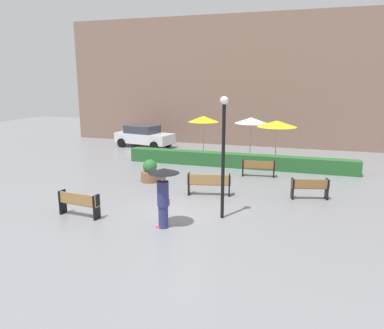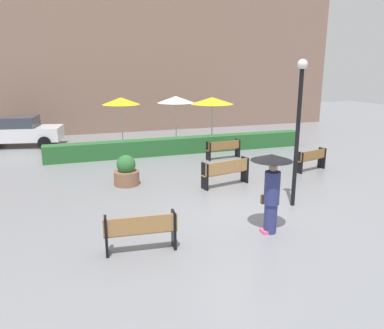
{
  "view_description": "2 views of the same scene",
  "coord_description": "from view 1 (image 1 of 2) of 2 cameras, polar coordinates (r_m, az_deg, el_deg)",
  "views": [
    {
      "loc": [
        4.38,
        -11.54,
        4.73
      ],
      "look_at": [
        -0.4,
        3.65,
        1.11
      ],
      "focal_mm": 34.68,
      "sensor_mm": 36.0,
      "label": 1
    },
    {
      "loc": [
        -4.59,
        -8.4,
        3.97
      ],
      "look_at": [
        -0.8,
        2.58,
        0.97
      ],
      "focal_mm": 34.82,
      "sensor_mm": 36.0,
      "label": 2
    }
  ],
  "objects": [
    {
      "name": "bench_far_right",
      "position": [
        15.77,
        17.68,
        -3.33
      ],
      "size": [
        1.52,
        0.7,
        0.85
      ],
      "color": "olive",
      "rests_on": "ground"
    },
    {
      "name": "hedge_strip",
      "position": [
        20.73,
        6.98,
        0.62
      ],
      "size": [
        12.69,
        0.7,
        0.76
      ],
      "primitive_type": "cube",
      "color": "#28602D",
      "rests_on": "ground"
    },
    {
      "name": "bench_mid_center",
      "position": [
        15.53,
        2.62,
        -2.83
      ],
      "size": [
        1.85,
        0.72,
        0.92
      ],
      "color": "#9E7242",
      "rests_on": "ground"
    },
    {
      "name": "lamp_post",
      "position": [
        12.57,
        4.85,
        2.87
      ],
      "size": [
        0.28,
        0.28,
        4.23
      ],
      "color": "black",
      "rests_on": "ground"
    },
    {
      "name": "pedestrian_with_umbrella",
      "position": [
        12.01,
        -4.42,
        -3.75
      ],
      "size": [
        1.02,
        1.02,
        1.99
      ],
      "color": "navy",
      "rests_on": "ground"
    },
    {
      "name": "bench_back_row",
      "position": [
        18.84,
        10.17,
        -0.4
      ],
      "size": [
        1.68,
        0.55,
        0.82
      ],
      "color": "olive",
      "rests_on": "ground"
    },
    {
      "name": "patio_umbrella_yellow_far",
      "position": [
        21.27,
        12.92,
        6.13
      ],
      "size": [
        2.22,
        2.22,
        2.55
      ],
      "color": "silver",
      "rests_on": "ground"
    },
    {
      "name": "patio_umbrella_white",
      "position": [
        22.6,
        9.08,
        6.7
      ],
      "size": [
        1.96,
        1.96,
        2.56
      ],
      "color": "silver",
      "rests_on": "ground"
    },
    {
      "name": "building_facade",
      "position": [
        27.88,
        8.64,
        12.5
      ],
      "size": [
        28.0,
        1.2,
        9.28
      ],
      "primitive_type": "cube",
      "color": "#846656",
      "rests_on": "ground"
    },
    {
      "name": "bench_near_left",
      "position": [
        13.74,
        -17.07,
        -5.61
      ],
      "size": [
        1.63,
        0.49,
        0.87
      ],
      "color": "#9E7242",
      "rests_on": "ground"
    },
    {
      "name": "ground_plane",
      "position": [
        13.22,
        -3.13,
        -8.17
      ],
      "size": [
        60.0,
        60.0,
        0.0
      ],
      "primitive_type": "plane",
      "color": "gray"
    },
    {
      "name": "patio_umbrella_yellow",
      "position": [
        23.03,
        1.78,
        7.0
      ],
      "size": [
        1.89,
        1.89,
        2.58
      ],
      "color": "silver",
      "rests_on": "ground"
    },
    {
      "name": "planter_pot",
      "position": [
        17.77,
        -6.47,
        -1.17
      ],
      "size": [
        0.89,
        0.89,
        1.07
      ],
      "color": "brown",
      "rests_on": "ground"
    },
    {
      "name": "parked_car",
      "position": [
        27.05,
        -7.39,
        4.4
      ],
      "size": [
        4.46,
        2.63,
        1.57
      ],
      "color": "silver",
      "rests_on": "ground"
    }
  ]
}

